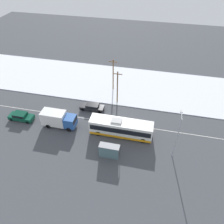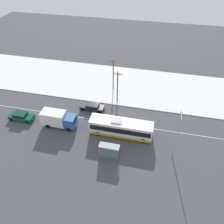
{
  "view_description": "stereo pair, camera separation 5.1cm",
  "coord_description": "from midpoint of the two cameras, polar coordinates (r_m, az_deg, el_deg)",
  "views": [
    {
      "loc": [
        4.75,
        -29.2,
        27.7
      ],
      "look_at": [
        -2.04,
        1.32,
        1.4
      ],
      "focal_mm": 35.0,
      "sensor_mm": 36.0,
      "label": 1
    },
    {
      "loc": [
        4.8,
        -29.18,
        27.7
      ],
      "look_at": [
        -2.04,
        1.32,
        1.4
      ],
      "focal_mm": 35.0,
      "sensor_mm": 36.0,
      "label": 2
    }
  ],
  "objects": [
    {
      "name": "ground_plane",
      "position": [
        40.53,
        2.44,
        -3.09
      ],
      "size": [
        120.0,
        120.0,
        0.0
      ],
      "primitive_type": "plane",
      "color": "#424449"
    },
    {
      "name": "snow_lot",
      "position": [
        50.78,
        5.23,
        6.92
      ],
      "size": [
        80.0,
        15.75,
        0.12
      ],
      "color": "silver",
      "rests_on": "ground_plane"
    },
    {
      "name": "lane_marking_center",
      "position": [
        40.52,
        2.44,
        -3.09
      ],
      "size": [
        60.0,
        0.12,
        0.0
      ],
      "color": "silver",
      "rests_on": "ground_plane"
    },
    {
      "name": "city_bus",
      "position": [
        37.52,
        2.39,
        -4.15
      ],
      "size": [
        10.79,
        2.57,
        3.18
      ],
      "color": "white",
      "rests_on": "ground_plane"
    },
    {
      "name": "box_truck",
      "position": [
        40.2,
        -13.88,
        -1.7
      ],
      "size": [
        6.17,
        2.3,
        3.05
      ],
      "color": "silver",
      "rests_on": "ground_plane"
    },
    {
      "name": "sedan_car",
      "position": [
        43.32,
        -5.15,
        1.42
      ],
      "size": [
        4.71,
        1.8,
        1.36
      ],
      "rotation": [
        0.0,
        0.0,
        3.14
      ],
      "color": "black",
      "rests_on": "ground_plane"
    },
    {
      "name": "parked_car_near_truck",
      "position": [
        44.29,
        -22.67,
        -0.97
      ],
      "size": [
        4.63,
        1.8,
        1.5
      ],
      "color": "#0F4733",
      "rests_on": "ground_plane"
    },
    {
      "name": "pedestrian_at_stop",
      "position": [
        35.23,
        -0.43,
        -9.17
      ],
      "size": [
        0.6,
        0.27,
        1.66
      ],
      "color": "#23232D",
      "rests_on": "ground_plane"
    },
    {
      "name": "bus_shelter",
      "position": [
        33.95,
        -0.79,
        -9.97
      ],
      "size": [
        3.18,
        1.2,
        2.4
      ],
      "color": "gray",
      "rests_on": "ground_plane"
    },
    {
      "name": "streetlamp",
      "position": [
        33.45,
        16.85,
        -5.1
      ],
      "size": [
        0.36,
        2.39,
        7.86
      ],
      "color": "#9EA3A8",
      "rests_on": "ground_plane"
    },
    {
      "name": "utility_pole_roadside",
      "position": [
        43.26,
        1.46,
        6.52
      ],
      "size": [
        1.8,
        0.24,
        7.23
      ],
      "color": "brown",
      "rests_on": "ground_plane"
    },
    {
      "name": "utility_pole_snowlot",
      "position": [
        47.36,
        0.35,
        9.79
      ],
      "size": [
        1.8,
        0.24,
        7.27
      ],
      "color": "brown",
      "rests_on": "ground_plane"
    }
  ]
}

